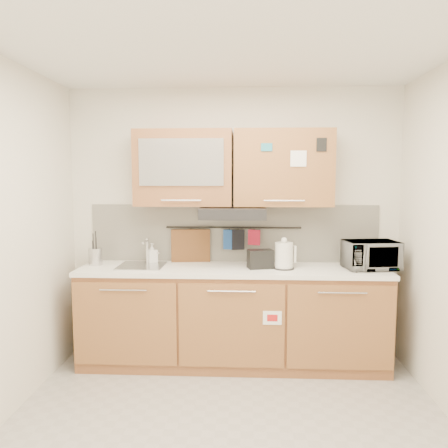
# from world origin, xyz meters

# --- Properties ---
(floor) EXTENTS (3.20, 3.20, 0.00)m
(floor) POSITION_xyz_m (0.00, 0.00, 0.00)
(floor) COLOR #9E9993
(floor) RESTS_ON ground
(ceiling) EXTENTS (3.20, 3.20, 0.00)m
(ceiling) POSITION_xyz_m (0.00, 0.00, 2.60)
(ceiling) COLOR white
(ceiling) RESTS_ON wall_back
(wall_back) EXTENTS (3.20, 0.00, 3.20)m
(wall_back) POSITION_xyz_m (0.00, 1.50, 1.30)
(wall_back) COLOR silver
(wall_back) RESTS_ON ground
(base_cabinet) EXTENTS (2.80, 0.64, 0.88)m
(base_cabinet) POSITION_xyz_m (0.00, 1.19, 0.41)
(base_cabinet) COLOR #A16139
(base_cabinet) RESTS_ON floor
(countertop) EXTENTS (2.82, 0.62, 0.04)m
(countertop) POSITION_xyz_m (0.00, 1.19, 0.90)
(countertop) COLOR white
(countertop) RESTS_ON base_cabinet
(backsplash) EXTENTS (2.80, 0.02, 0.56)m
(backsplash) POSITION_xyz_m (0.00, 1.49, 1.20)
(backsplash) COLOR silver
(backsplash) RESTS_ON countertop
(upper_cabinets) EXTENTS (1.82, 0.37, 0.70)m
(upper_cabinets) POSITION_xyz_m (-0.00, 1.32, 1.83)
(upper_cabinets) COLOR #A16139
(upper_cabinets) RESTS_ON wall_back
(range_hood) EXTENTS (0.60, 0.46, 0.10)m
(range_hood) POSITION_xyz_m (0.00, 1.25, 1.42)
(range_hood) COLOR black
(range_hood) RESTS_ON upper_cabinets
(sink) EXTENTS (0.42, 0.40, 0.26)m
(sink) POSITION_xyz_m (-0.85, 1.21, 0.92)
(sink) COLOR silver
(sink) RESTS_ON countertop
(utensil_rail) EXTENTS (1.30, 0.02, 0.02)m
(utensil_rail) POSITION_xyz_m (0.00, 1.45, 1.26)
(utensil_rail) COLOR black
(utensil_rail) RESTS_ON backsplash
(utensil_crock) EXTENTS (0.16, 0.16, 0.32)m
(utensil_crock) POSITION_xyz_m (-1.30, 1.25, 1.00)
(utensil_crock) COLOR silver
(utensil_crock) RESTS_ON countertop
(kettle) EXTENTS (0.22, 0.20, 0.29)m
(kettle) POSITION_xyz_m (0.47, 1.15, 1.03)
(kettle) COLOR silver
(kettle) RESTS_ON countertop
(toaster) EXTENTS (0.25, 0.19, 0.17)m
(toaster) POSITION_xyz_m (0.25, 1.17, 1.01)
(toaster) COLOR black
(toaster) RESTS_ON countertop
(microwave) EXTENTS (0.50, 0.38, 0.25)m
(microwave) POSITION_xyz_m (1.25, 1.18, 1.05)
(microwave) COLOR #999999
(microwave) RESTS_ON countertop
(soap_bottle) EXTENTS (0.12, 0.12, 0.19)m
(soap_bottle) POSITION_xyz_m (-0.79, 1.37, 1.02)
(soap_bottle) COLOR #999999
(soap_bottle) RESTS_ON countertop
(cutting_board) EXTENTS (0.38, 0.06, 0.47)m
(cutting_board) POSITION_xyz_m (-0.42, 1.44, 1.01)
(cutting_board) COLOR brown
(cutting_board) RESTS_ON utensil_rail
(oven_mitt) EXTENTS (0.12, 0.04, 0.19)m
(oven_mitt) POSITION_xyz_m (-0.04, 1.44, 1.14)
(oven_mitt) COLOR #1E458D
(oven_mitt) RESTS_ON utensil_rail
(dark_pouch) EXTENTS (0.13, 0.07, 0.19)m
(dark_pouch) POSITION_xyz_m (0.05, 1.44, 1.14)
(dark_pouch) COLOR black
(dark_pouch) RESTS_ON utensil_rail
(pot_holder) EXTENTS (0.12, 0.06, 0.15)m
(pot_holder) POSITION_xyz_m (0.20, 1.44, 1.17)
(pot_holder) COLOR red
(pot_holder) RESTS_ON utensil_rail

